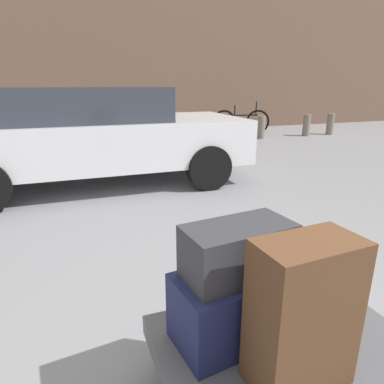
{
  "coord_description": "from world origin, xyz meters",
  "views": [
    {
      "loc": [
        -0.83,
        -1.05,
        1.46
      ],
      "look_at": [
        0.0,
        1.2,
        0.69
      ],
      "focal_mm": 31.59,
      "sensor_mm": 36.0,
      "label": 1
    }
  ],
  "objects_px": {
    "parked_car": "(95,134)",
    "bollard_kerb_near": "(219,129)",
    "suitcase_brown_rear_right": "(302,315)",
    "luggage_cart": "(281,352)",
    "bollard_corner": "(330,124)",
    "bollard_kerb_far": "(306,125)",
    "bollard_kerb_mid": "(261,127)",
    "duffel_bag_charcoal_topmost_pile": "(238,250)",
    "bicycle_leaning": "(241,122)",
    "duffel_bag_navy_front_left": "(236,305)"
  },
  "relations": [
    {
      "from": "suitcase_brown_rear_right",
      "to": "bicycle_leaning",
      "type": "distance_m",
      "value": 9.44
    },
    {
      "from": "bollard_kerb_near",
      "to": "duffel_bag_charcoal_topmost_pile",
      "type": "bearing_deg",
      "value": -114.19
    },
    {
      "from": "bicycle_leaning",
      "to": "bollard_kerb_far",
      "type": "xyz_separation_m",
      "value": [
        1.6,
        -1.05,
        -0.06
      ]
    },
    {
      "from": "bicycle_leaning",
      "to": "suitcase_brown_rear_right",
      "type": "bearing_deg",
      "value": -116.85
    },
    {
      "from": "bollard_kerb_near",
      "to": "parked_car",
      "type": "bearing_deg",
      "value": -138.64
    },
    {
      "from": "bollard_kerb_mid",
      "to": "bollard_corner",
      "type": "xyz_separation_m",
      "value": [
        2.39,
        0.0,
        0.0
      ]
    },
    {
      "from": "parked_car",
      "to": "bicycle_leaning",
      "type": "bearing_deg",
      "value": 41.3
    },
    {
      "from": "suitcase_brown_rear_right",
      "to": "parked_car",
      "type": "distance_m",
      "value": 4.37
    },
    {
      "from": "parked_car",
      "to": "bollard_kerb_near",
      "type": "xyz_separation_m",
      "value": [
        3.43,
        3.02,
        -0.45
      ]
    },
    {
      "from": "bollard_kerb_far",
      "to": "luggage_cart",
      "type": "bearing_deg",
      "value": -128.87
    },
    {
      "from": "bollard_kerb_mid",
      "to": "bollard_corner",
      "type": "height_order",
      "value": "same"
    },
    {
      "from": "luggage_cart",
      "to": "bollard_kerb_mid",
      "type": "distance_m",
      "value": 8.34
    },
    {
      "from": "duffel_bag_navy_front_left",
      "to": "suitcase_brown_rear_right",
      "type": "height_order",
      "value": "suitcase_brown_rear_right"
    },
    {
      "from": "suitcase_brown_rear_right",
      "to": "bollard_kerb_near",
      "type": "height_order",
      "value": "suitcase_brown_rear_right"
    },
    {
      "from": "bollard_corner",
      "to": "duffel_bag_navy_front_left",
      "type": "bearing_deg",
      "value": -134.08
    },
    {
      "from": "luggage_cart",
      "to": "bollard_corner",
      "type": "bearing_deg",
      "value": 47.17
    },
    {
      "from": "duffel_bag_charcoal_topmost_pile",
      "to": "bollard_kerb_near",
      "type": "relative_size",
      "value": 0.76
    },
    {
      "from": "duffel_bag_charcoal_topmost_pile",
      "to": "luggage_cart",
      "type": "bearing_deg",
      "value": -35.15
    },
    {
      "from": "duffel_bag_charcoal_topmost_pile",
      "to": "bollard_corner",
      "type": "relative_size",
      "value": 0.76
    },
    {
      "from": "bollard_kerb_far",
      "to": "suitcase_brown_rear_right",
      "type": "bearing_deg",
      "value": -128.49
    },
    {
      "from": "bicycle_leaning",
      "to": "bollard_kerb_far",
      "type": "height_order",
      "value": "bicycle_leaning"
    },
    {
      "from": "bollard_kerb_mid",
      "to": "bollard_kerb_near",
      "type": "bearing_deg",
      "value": 180.0
    },
    {
      "from": "bollard_kerb_near",
      "to": "bollard_kerb_far",
      "type": "xyz_separation_m",
      "value": [
        2.8,
        0.0,
        0.0
      ]
    },
    {
      "from": "duffel_bag_navy_front_left",
      "to": "bollard_corner",
      "type": "relative_size",
      "value": 0.89
    },
    {
      "from": "suitcase_brown_rear_right",
      "to": "parked_car",
      "type": "xyz_separation_m",
      "value": [
        -0.37,
        4.36,
        0.12
      ]
    },
    {
      "from": "bicycle_leaning",
      "to": "parked_car",
      "type": "bearing_deg",
      "value": -138.7
    },
    {
      "from": "suitcase_brown_rear_right",
      "to": "duffel_bag_charcoal_topmost_pile",
      "type": "bearing_deg",
      "value": 107.23
    },
    {
      "from": "bollard_kerb_far",
      "to": "bollard_kerb_mid",
      "type": "bearing_deg",
      "value": 180.0
    },
    {
      "from": "suitcase_brown_rear_right",
      "to": "bollard_kerb_far",
      "type": "distance_m",
      "value": 9.42
    },
    {
      "from": "parked_car",
      "to": "bollard_kerb_near",
      "type": "bearing_deg",
      "value": 41.36
    },
    {
      "from": "suitcase_brown_rear_right",
      "to": "bollard_kerb_near",
      "type": "distance_m",
      "value": 7.99
    },
    {
      "from": "luggage_cart",
      "to": "bollard_corner",
      "type": "height_order",
      "value": "bollard_corner"
    },
    {
      "from": "luggage_cart",
      "to": "bollard_kerb_mid",
      "type": "relative_size",
      "value": 1.82
    },
    {
      "from": "luggage_cart",
      "to": "parked_car",
      "type": "height_order",
      "value": "parked_car"
    },
    {
      "from": "duffel_bag_navy_front_left",
      "to": "bollard_corner",
      "type": "xyz_separation_m",
      "value": [
        6.84,
        7.07,
        -0.19
      ]
    },
    {
      "from": "duffel_bag_charcoal_topmost_pile",
      "to": "suitcase_brown_rear_right",
      "type": "bearing_deg",
      "value": -75.94
    },
    {
      "from": "luggage_cart",
      "to": "parked_car",
      "type": "relative_size",
      "value": 0.26
    },
    {
      "from": "bollard_kerb_mid",
      "to": "bollard_kerb_far",
      "type": "relative_size",
      "value": 1.0
    },
    {
      "from": "bollard_kerb_near",
      "to": "bollard_kerb_mid",
      "type": "relative_size",
      "value": 1.0
    },
    {
      "from": "parked_car",
      "to": "bollard_corner",
      "type": "xyz_separation_m",
      "value": [
        7.1,
        3.02,
        -0.45
      ]
    },
    {
      "from": "bollard_corner",
      "to": "duffel_bag_charcoal_topmost_pile",
      "type": "bearing_deg",
      "value": -134.08
    },
    {
      "from": "bicycle_leaning",
      "to": "bollard_kerb_mid",
      "type": "bearing_deg",
      "value": -86.04
    },
    {
      "from": "suitcase_brown_rear_right",
      "to": "bollard_kerb_mid",
      "type": "height_order",
      "value": "suitcase_brown_rear_right"
    },
    {
      "from": "bicycle_leaning",
      "to": "bollard_kerb_far",
      "type": "bearing_deg",
      "value": -33.29
    },
    {
      "from": "duffel_bag_navy_front_left",
      "to": "suitcase_brown_rear_right",
      "type": "xyz_separation_m",
      "value": [
        0.11,
        -0.31,
        0.14
      ]
    },
    {
      "from": "luggage_cart",
      "to": "duffel_bag_charcoal_topmost_pile",
      "type": "relative_size",
      "value": 2.41
    },
    {
      "from": "duffel_bag_navy_front_left",
      "to": "bollard_kerb_far",
      "type": "distance_m",
      "value": 9.26
    },
    {
      "from": "suitcase_brown_rear_right",
      "to": "duffel_bag_charcoal_topmost_pile",
      "type": "relative_size",
      "value": 1.28
    },
    {
      "from": "duffel_bag_charcoal_topmost_pile",
      "to": "bollard_corner",
      "type": "height_order",
      "value": "duffel_bag_charcoal_topmost_pile"
    },
    {
      "from": "duffel_bag_navy_front_left",
      "to": "bicycle_leaning",
      "type": "height_order",
      "value": "bicycle_leaning"
    }
  ]
}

